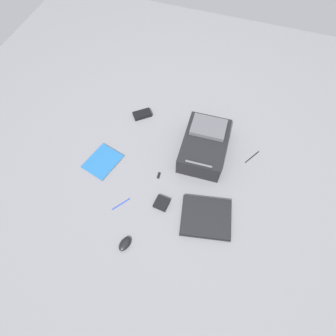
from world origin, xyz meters
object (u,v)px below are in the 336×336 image
book_red (103,162)px  computer_mouse (125,244)px  earbud_pouch (162,203)px  power_brick (142,114)px  pen_blue (252,157)px  backpack (205,145)px  pen_black (121,204)px  laptop (206,217)px  usb_stick (159,175)px

book_red → computer_mouse: 0.63m
earbud_pouch → power_brick: bearing=-59.3°
earbud_pouch → pen_blue: bearing=-132.0°
pen_blue → backpack: bearing=10.4°
power_brick → pen_black: size_ratio=1.02×
backpack → power_brick: size_ratio=3.33×
book_red → power_brick: size_ratio=2.09×
laptop → pen_blue: bearing=-109.5°
power_brick → book_red: bearing=77.2°
laptop → computer_mouse: bearing=37.2°
computer_mouse → earbud_pouch: (-0.12, -0.33, -0.00)m
pen_blue → power_brick: bearing=-7.0°
pen_black → usb_stick: bearing=-120.2°
backpack → computer_mouse: size_ratio=4.79×
backpack → laptop: (-0.15, 0.50, -0.07)m
power_brick → pen_blue: power_brick is taller
pen_blue → computer_mouse: bearing=54.7°
computer_mouse → usb_stick: size_ratio=1.99×
pen_black → pen_blue: same height
backpack → computer_mouse: bearing=71.4°
power_brick → computer_mouse: bearing=105.3°
backpack → pen_black: backpack is taller
pen_black → pen_blue: bearing=-139.6°
computer_mouse → usb_stick: 0.52m
book_red → pen_black: size_ratio=2.13×
backpack → pen_blue: (-0.35, -0.06, -0.08)m
pen_black → usb_stick: (-0.16, -0.28, 0.00)m
earbud_pouch → usb_stick: bearing=-65.2°
laptop → power_brick: bearing=-43.8°
book_red → pen_blue: size_ratio=1.95×
power_brick → backpack: bearing=162.4°
book_red → earbud_pouch: 0.54m
pen_black → earbud_pouch: (-0.26, -0.09, 0.01)m
laptop → power_brick: (0.70, -0.67, -0.00)m
backpack → computer_mouse: 0.87m
backpack → power_brick: backpack is taller
pen_black → earbud_pouch: 0.27m
backpack → pen_blue: bearing=-169.6°
computer_mouse → pen_black: (0.13, -0.24, -0.01)m
power_brick → usb_stick: 0.56m
laptop → earbud_pouch: 0.30m
usb_stick → pen_black: bearing=59.8°
earbud_pouch → usb_stick: (0.09, -0.20, -0.01)m
backpack → laptop: 0.52m
pen_black → pen_blue: size_ratio=0.92×
pen_black → usb_stick: 0.33m
laptop → pen_blue: size_ratio=2.46×
laptop → earbud_pouch: bearing=-0.6°
laptop → usb_stick: size_ratio=7.55×
computer_mouse → laptop: bearing=-130.0°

